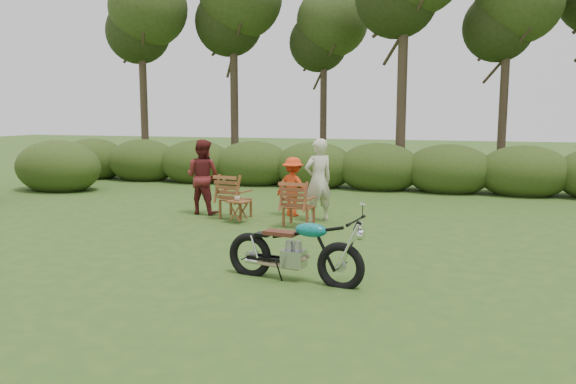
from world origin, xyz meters
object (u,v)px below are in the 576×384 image
(side_table, at_px, (239,212))
(adult_a, at_px, (318,221))
(motorcycle, at_px, (294,280))
(cup, at_px, (237,198))
(lawn_chair_right, at_px, (299,226))
(child, at_px, (293,216))
(adult_b, at_px, (203,213))
(lawn_chair_left, at_px, (236,218))

(side_table, distance_m, adult_a, 1.69)
(motorcycle, height_order, cup, cup)
(cup, height_order, adult_a, adult_a)
(lawn_chair_right, xyz_separation_m, child, (-0.43, 1.02, 0.00))
(motorcycle, bearing_deg, adult_b, 136.63)
(lawn_chair_right, xyz_separation_m, side_table, (-1.28, -0.08, 0.23))
(cup, bearing_deg, side_table, -17.30)
(adult_b, bearing_deg, cup, 154.22)
(side_table, bearing_deg, child, 52.49)
(motorcycle, distance_m, child, 4.84)
(lawn_chair_left, distance_m, adult_a, 1.82)
(lawn_chair_right, distance_m, adult_b, 2.55)
(lawn_chair_right, bearing_deg, motorcycle, 108.89)
(lawn_chair_right, distance_m, adult_a, 0.65)
(motorcycle, xyz_separation_m, adult_b, (-3.43, 4.29, 0.00))
(child, bearing_deg, adult_a, 161.80)
(side_table, distance_m, child, 1.41)
(motorcycle, bearing_deg, cup, 130.83)
(side_table, bearing_deg, cup, 162.70)
(side_table, height_order, adult_b, adult_b)
(lawn_chair_left, bearing_deg, adult_a, -166.38)
(lawn_chair_right, distance_m, side_table, 1.30)
(motorcycle, height_order, adult_b, adult_b)
(motorcycle, relative_size, adult_b, 1.13)
(side_table, height_order, cup, cup)
(motorcycle, xyz_separation_m, cup, (-2.29, 3.54, 0.51))
(adult_a, distance_m, adult_b, 2.71)
(cup, xyz_separation_m, child, (0.88, 1.09, -0.51))
(adult_a, bearing_deg, side_table, -19.71)
(motorcycle, bearing_deg, side_table, 130.51)
(motorcycle, height_order, side_table, motorcycle)
(adult_a, relative_size, child, 1.34)
(lawn_chair_left, bearing_deg, side_table, 127.89)
(adult_a, bearing_deg, lawn_chair_left, -38.81)
(child, bearing_deg, motorcycle, 120.71)
(adult_a, bearing_deg, lawn_chair_right, 23.66)
(motorcycle, height_order, lawn_chair_right, motorcycle)
(side_table, bearing_deg, lawn_chair_left, 119.01)
(motorcycle, distance_m, cup, 4.24)
(cup, bearing_deg, motorcycle, -57.13)
(side_table, distance_m, cup, 0.28)
(child, bearing_deg, lawn_chair_left, 40.74)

